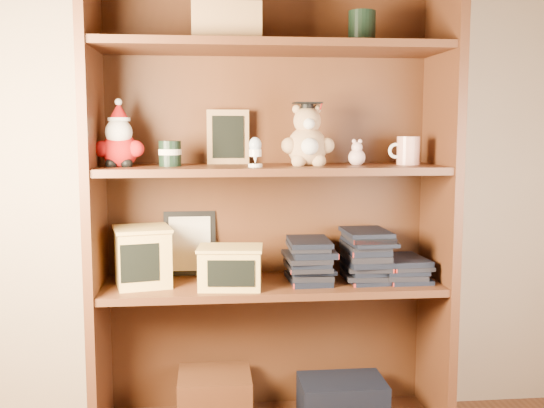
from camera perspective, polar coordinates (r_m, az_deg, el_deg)
The scene contains 16 objects.
bookcase at distance 2.20m, azimuth -0.20°, elevation -0.91°, with size 1.20×0.35×1.60m.
shelf_lower at distance 2.20m, azimuth 0.00°, elevation -7.33°, with size 1.14×0.33×0.02m.
shelf_upper at distance 2.14m, azimuth 0.00°, elevation 3.13°, with size 1.14×0.33×0.02m.
santa_plush at distance 2.13m, azimuth -13.52°, elevation 5.50°, with size 0.16×0.12×0.23m.
teachers_tin at distance 2.13m, azimuth -9.13°, elevation 4.51°, with size 0.07×0.07×0.08m.
chalkboard_plaque at distance 2.24m, azimuth -3.97°, elevation 5.94°, with size 0.15×0.08×0.19m.
egg_cup at distance 2.05m, azimuth -1.52°, elevation 4.78°, with size 0.05×0.05×0.10m.
grad_teddy_bear at distance 2.14m, azimuth 3.18°, elevation 5.67°, with size 0.18×0.15×0.22m.
pink_figurine at distance 2.18m, azimuth 7.61°, elevation 4.38°, with size 0.06×0.06×0.09m.
teacher_mug at distance 2.23m, azimuth 12.05°, elevation 4.70°, with size 0.11×0.08×0.10m.
certificate_frame at distance 2.30m, azimuth -7.38°, elevation -3.52°, with size 0.18×0.05×0.23m.
treats_box at distance 2.17m, azimuth -11.52°, elevation -4.59°, with size 0.22×0.22×0.20m.
pencils_box at distance 2.11m, azimuth -3.77°, elevation -5.65°, with size 0.23×0.17×0.14m.
book_stack_left at distance 2.20m, azimuth 3.31°, elevation -5.10°, with size 0.14×0.20×0.14m.
book_stack_mid at distance 2.23m, azimuth 8.45°, elevation -4.54°, with size 0.14×0.20×0.18m.
book_stack_right at distance 2.28m, azimuth 11.66°, elevation -5.61°, with size 0.14×0.20×0.08m.
Camera 1 is at (-0.24, -0.82, 1.08)m, focal length 42.00 mm.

